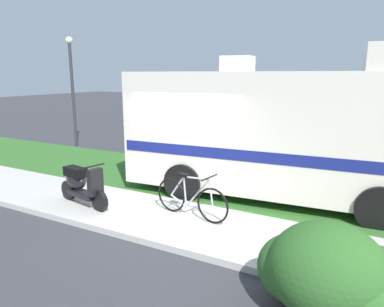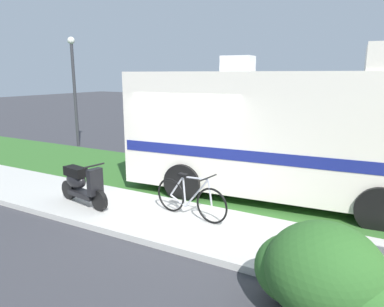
{
  "view_description": "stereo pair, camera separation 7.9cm",
  "coord_description": "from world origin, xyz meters",
  "px_view_note": "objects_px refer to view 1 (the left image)",
  "views": [
    {
      "loc": [
        3.87,
        -6.8,
        2.9
      ],
      "look_at": [
        0.03,
        0.3,
        1.1
      ],
      "focal_mm": 33.36,
      "sensor_mm": 36.0,
      "label": 1
    },
    {
      "loc": [
        3.94,
        -6.77,
        2.9
      ],
      "look_at": [
        0.03,
        0.3,
        1.1
      ],
      "focal_mm": 33.36,
      "sensor_mm": 36.0,
      "label": 2
    }
  ],
  "objects_px": {
    "motorhome_rv": "(284,130)",
    "scooter": "(81,184)",
    "bicycle": "(191,198)",
    "street_lamp_post": "(72,81)",
    "pickup_truck_near": "(299,129)"
  },
  "relations": [
    {
      "from": "motorhome_rv",
      "to": "scooter",
      "type": "bearing_deg",
      "value": -141.74
    },
    {
      "from": "street_lamp_post",
      "to": "bicycle",
      "type": "bearing_deg",
      "value": -30.09
    },
    {
      "from": "bicycle",
      "to": "pickup_truck_near",
      "type": "height_order",
      "value": "pickup_truck_near"
    },
    {
      "from": "scooter",
      "to": "street_lamp_post",
      "type": "bearing_deg",
      "value": 136.99
    },
    {
      "from": "scooter",
      "to": "pickup_truck_near",
      "type": "distance_m",
      "value": 8.26
    },
    {
      "from": "motorhome_rv",
      "to": "pickup_truck_near",
      "type": "xyz_separation_m",
      "value": [
        -0.66,
        4.86,
        -0.7
      ]
    },
    {
      "from": "bicycle",
      "to": "street_lamp_post",
      "type": "bearing_deg",
      "value": 149.91
    },
    {
      "from": "scooter",
      "to": "bicycle",
      "type": "distance_m",
      "value": 2.49
    },
    {
      "from": "motorhome_rv",
      "to": "bicycle",
      "type": "height_order",
      "value": "motorhome_rv"
    },
    {
      "from": "motorhome_rv",
      "to": "pickup_truck_near",
      "type": "height_order",
      "value": "motorhome_rv"
    },
    {
      "from": "bicycle",
      "to": "motorhome_rv",
      "type": "bearing_deg",
      "value": 63.37
    },
    {
      "from": "motorhome_rv",
      "to": "scooter",
      "type": "xyz_separation_m",
      "value": [
        -3.61,
        -2.84,
        -1.07
      ]
    },
    {
      "from": "pickup_truck_near",
      "to": "street_lamp_post",
      "type": "bearing_deg",
      "value": -162.45
    },
    {
      "from": "scooter",
      "to": "motorhome_rv",
      "type": "bearing_deg",
      "value": 38.26
    },
    {
      "from": "bicycle",
      "to": "pickup_truck_near",
      "type": "bearing_deg",
      "value": 85.92
    }
  ]
}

